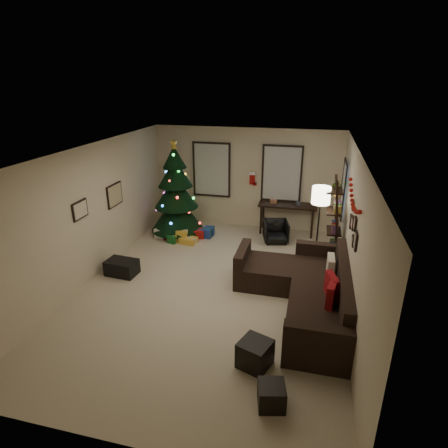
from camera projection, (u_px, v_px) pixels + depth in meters
The scene contains 29 objects.
floor at pixel (212, 288), 7.37m from camera, with size 7.00×7.00×0.00m, color #BDAD8F.
ceiling at pixel (210, 152), 6.39m from camera, with size 7.00×7.00×0.00m, color white.
wall_back at pixel (246, 179), 10.04m from camera, with size 5.00×5.00×0.00m, color beige.
wall_front at pixel (116, 350), 3.72m from camera, with size 5.00×5.00×0.00m, color beige.
wall_left at pixel (90, 214), 7.43m from camera, with size 7.00×7.00×0.00m, color beige.
wall_right at pixel (353, 238), 6.33m from camera, with size 7.00×7.00×0.00m, color beige.
window_back_left at pixel (212, 170), 10.16m from camera, with size 1.05×0.06×1.50m.
window_back_right at pixel (282, 174), 9.73m from camera, with size 1.05×0.06×1.50m.
window_right_wall at pixel (344, 189), 8.58m from camera, with size 0.06×0.90×1.30m.
christmas_tree at pixel (176, 196), 9.61m from camera, with size 1.36×1.36×2.54m.
presents at pixel (185, 233), 9.72m from camera, with size 1.50×1.01×0.30m.
sofa at pixel (306, 290), 6.73m from camera, with size 2.10×3.03×0.92m.
pillow_red_a at pixel (332, 295), 5.98m from camera, with size 0.11×0.42×0.42m, color maroon.
pillow_red_b at pixel (331, 287), 6.19m from camera, with size 0.12×0.43×0.43m, color maroon.
pillow_cream at pixel (330, 267), 6.87m from camera, with size 0.12×0.42×0.42m, color beige.
ottoman_near at pixel (255, 354), 5.33m from camera, with size 0.42×0.42×0.40m, color black.
ottoman_far at pixel (271, 395), 4.68m from camera, with size 0.34×0.34×0.32m, color black.
desk at pixel (288, 208), 9.76m from camera, with size 1.51×0.54×0.81m.
desk_chair at pixel (276, 231), 9.38m from camera, with size 0.54×0.51×0.56m, color black.
bookshelf at pixel (335, 225), 7.90m from camera, with size 0.30×0.59×2.01m.
potted_plant at pixel (339, 185), 7.76m from camera, with size 0.42×0.37×0.47m, color #4C4C4C.
floor_lamp at pixel (321, 201), 7.73m from camera, with size 0.38×0.38×1.81m.
art_map at pixel (115, 195), 8.24m from camera, with size 0.04×0.60×0.50m.
art_abstract at pixel (80, 210), 7.05m from camera, with size 0.04×0.45×0.35m.
gallery at pixel (353, 227), 6.18m from camera, with size 0.03×1.25×0.54m.
garland at pixel (354, 199), 6.22m from camera, with size 0.08×1.90×0.30m, color #A5140C, non-canonical shape.
stocking_left at pixel (242, 171), 10.08m from camera, with size 0.20×0.05×0.36m.
stocking_right at pixel (253, 178), 9.94m from camera, with size 0.20×0.05×0.36m.
storage_bin at pixel (122, 267), 7.85m from camera, with size 0.64×0.42×0.32m, color black.
Camera 1 is at (1.76, -6.16, 3.88)m, focal length 29.90 mm.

